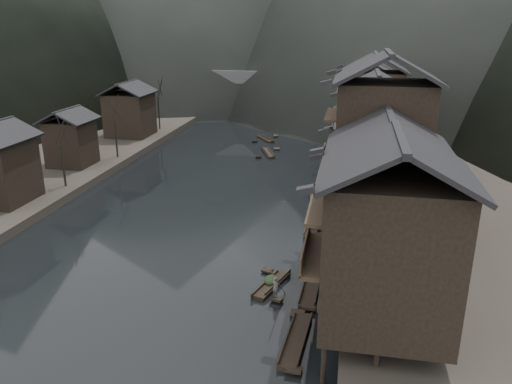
# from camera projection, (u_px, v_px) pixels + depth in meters

# --- Properties ---
(water) EXTENTS (300.00, 300.00, 0.00)m
(water) POSITION_uv_depth(u_px,v_px,m) (152.00, 271.00, 39.65)
(water) COLOR black
(water) RESTS_ON ground
(right_bank) EXTENTS (40.00, 200.00, 1.80)m
(right_bank) POSITION_uv_depth(u_px,v_px,m) (494.00, 155.00, 70.22)
(right_bank) COLOR #2D2823
(right_bank) RESTS_ON ground
(left_bank) EXTENTS (40.00, 200.00, 1.20)m
(left_bank) POSITION_uv_depth(u_px,v_px,m) (45.00, 136.00, 82.83)
(left_bank) COLOR #2D2823
(left_bank) RESTS_ON ground
(stilt_houses) EXTENTS (9.00, 67.60, 16.92)m
(stilt_houses) POSITION_uv_depth(u_px,v_px,m) (375.00, 123.00, 51.27)
(stilt_houses) COLOR black
(stilt_houses) RESTS_ON ground
(left_houses) EXTENTS (8.10, 53.20, 8.73)m
(left_houses) POSITION_uv_depth(u_px,v_px,m) (52.00, 136.00, 60.13)
(left_houses) COLOR black
(left_houses) RESTS_ON left_bank
(bare_trees) EXTENTS (3.95, 59.93, 7.91)m
(bare_trees) POSITION_uv_depth(u_px,v_px,m) (88.00, 125.00, 61.55)
(bare_trees) COLOR black
(bare_trees) RESTS_ON left_bank
(moored_sampans) EXTENTS (2.62, 68.18, 0.47)m
(moored_sampans) POSITION_uv_depth(u_px,v_px,m) (325.00, 185.00, 59.72)
(moored_sampans) COLOR black
(moored_sampans) RESTS_ON water
(midriver_boats) EXTENTS (6.09, 31.07, 0.45)m
(midriver_boats) POSITION_uv_depth(u_px,v_px,m) (268.00, 136.00, 84.76)
(midriver_boats) COLOR black
(midriver_boats) RESTS_ON water
(stone_bridge) EXTENTS (40.00, 6.00, 9.00)m
(stone_bridge) POSITION_uv_depth(u_px,v_px,m) (281.00, 89.00, 104.80)
(stone_bridge) COLOR #4C4C4F
(stone_bridge) RESTS_ON ground
(hero_sampan) EXTENTS (2.38, 4.98, 0.44)m
(hero_sampan) POSITION_uv_depth(u_px,v_px,m) (272.00, 284.00, 37.24)
(hero_sampan) COLOR black
(hero_sampan) RESTS_ON water
(cargo_heap) EXTENTS (1.09, 1.43, 0.66)m
(cargo_heap) POSITION_uv_depth(u_px,v_px,m) (271.00, 276.00, 37.27)
(cargo_heap) COLOR black
(cargo_heap) RESTS_ON hero_sampan
(boatman) EXTENTS (0.68, 0.62, 1.55)m
(boatman) POSITION_uv_depth(u_px,v_px,m) (276.00, 284.00, 35.28)
(boatman) COLOR slate
(boatman) RESTS_ON hero_sampan
(bamboo_pole) EXTENTS (1.08, 2.09, 3.28)m
(bamboo_pole) POSITION_uv_depth(u_px,v_px,m) (279.00, 253.00, 34.45)
(bamboo_pole) COLOR #8C7A51
(bamboo_pole) RESTS_ON boatman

